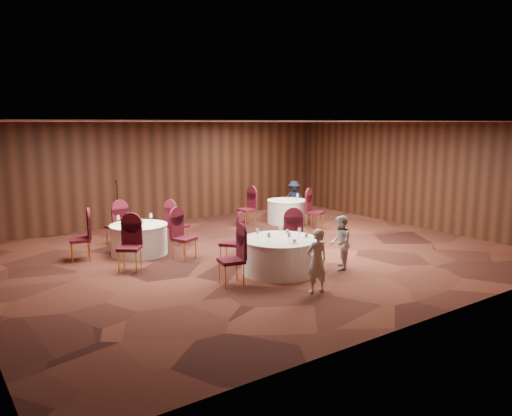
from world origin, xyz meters
TOP-DOWN VIEW (x-y plane):
  - ground at (0.00, 0.00)m, footprint 12.00×12.00m
  - room_shell at (0.00, 0.00)m, footprint 12.00×12.00m
  - table_main at (-0.40, -1.53)m, footprint 1.63×1.63m
  - table_left at (-2.29, 1.61)m, footprint 1.38×1.38m
  - table_right at (3.09, 2.59)m, footprint 1.28×1.28m
  - chairs_main at (-0.66, -0.92)m, footprint 2.96×1.90m
  - chairs_left at (-2.33, 1.56)m, footprint 3.18×3.02m
  - chairs_right at (2.54, 2.25)m, footprint 2.05×2.25m
  - tabletop_main at (-0.27, -1.61)m, footprint 1.09×1.00m
  - tabletop_left at (-2.30, 1.62)m, footprint 0.84×0.85m
  - tabletop_right at (3.32, 2.36)m, footprint 0.08×0.08m
  - mic_stand at (-1.98, 3.93)m, footprint 0.24×0.24m
  - woman_a at (-0.61, -2.96)m, footprint 0.48×0.35m
  - woman_b at (0.83, -2.11)m, footprint 0.73×0.73m
  - man_c at (4.00, 3.37)m, footprint 0.87×0.89m

SIDE VIEW (x-z plane):
  - ground at x=0.00m, z-range 0.00..0.00m
  - table_main at x=-0.40m, z-range 0.01..0.75m
  - table_left at x=-2.29m, z-range 0.01..0.75m
  - table_right at x=3.09m, z-range 0.01..0.75m
  - mic_stand at x=-1.98m, z-range -0.33..1.24m
  - chairs_main at x=-0.66m, z-range 0.00..1.00m
  - chairs_left at x=-2.33m, z-range 0.00..1.00m
  - chairs_right at x=2.54m, z-range 0.00..1.00m
  - woman_b at x=0.83m, z-range 0.00..1.19m
  - man_c at x=4.00m, z-range 0.00..1.22m
  - woman_a at x=-0.61m, z-range 0.00..1.24m
  - tabletop_left at x=-2.30m, z-range 0.71..0.93m
  - tabletop_main at x=-0.27m, z-range 0.74..0.95m
  - tabletop_right at x=3.32m, z-range 0.79..1.01m
  - room_shell at x=0.00m, z-range -4.04..7.96m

